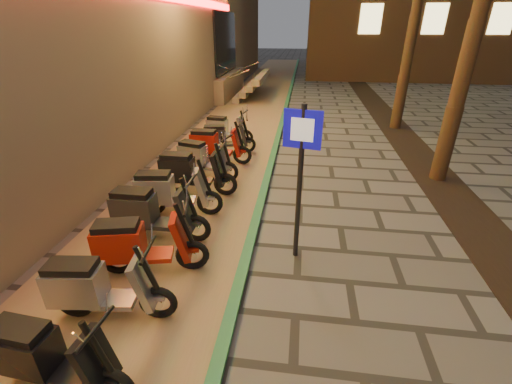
# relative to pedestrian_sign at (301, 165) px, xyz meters

# --- Properties ---
(parking_strip) EXTENTS (3.40, 60.00, 0.01)m
(parking_strip) POSITION_rel_pedestrian_sign_xyz_m (-2.55, 6.89, -1.73)
(parking_strip) COLOR #8C7251
(parking_strip) RESTS_ON ground
(green_curb) EXTENTS (0.18, 60.00, 0.10)m
(green_curb) POSITION_rel_pedestrian_sign_xyz_m (-0.85, 6.89, -1.69)
(green_curb) COLOR #286A41
(green_curb) RESTS_ON ground
(planting_strip) EXTENTS (1.20, 40.00, 0.02)m
(planting_strip) POSITION_rel_pedestrian_sign_xyz_m (3.65, 1.89, -1.73)
(planting_strip) COLOR black
(planting_strip) RESTS_ON ground
(pedestrian_sign) EXTENTS (0.58, 0.16, 2.68)m
(pedestrian_sign) POSITION_rel_pedestrian_sign_xyz_m (0.00, 0.00, 0.00)
(pedestrian_sign) COLOR black
(pedestrian_sign) RESTS_ON ground
(scooter_4) EXTENTS (1.63, 0.58, 1.15)m
(scooter_4) POSITION_rel_pedestrian_sign_xyz_m (-2.61, -2.85, -1.24)
(scooter_4) COLOR black
(scooter_4) RESTS_ON ground
(scooter_5) EXTENTS (1.72, 0.66, 1.21)m
(scooter_5) POSITION_rel_pedestrian_sign_xyz_m (-2.64, -1.80, -1.21)
(scooter_5) COLOR black
(scooter_5) RESTS_ON ground
(scooter_6) EXTENTS (1.79, 0.84, 1.26)m
(scooter_6) POSITION_rel_pedestrian_sign_xyz_m (-2.51, -0.81, -1.19)
(scooter_6) COLOR black
(scooter_6) RESTS_ON ground
(scooter_7) EXTENTS (1.84, 0.65, 1.31)m
(scooter_7) POSITION_rel_pedestrian_sign_xyz_m (-2.74, 0.19, -1.17)
(scooter_7) COLOR black
(scooter_7) RESTS_ON ground
(scooter_8) EXTENTS (1.82, 0.73, 1.28)m
(scooter_8) POSITION_rel_pedestrian_sign_xyz_m (-2.72, 1.10, -1.18)
(scooter_8) COLOR black
(scooter_8) RESTS_ON ground
(scooter_9) EXTENTS (1.84, 0.65, 1.30)m
(scooter_9) POSITION_rel_pedestrian_sign_xyz_m (-2.61, 2.18, -1.17)
(scooter_9) COLOR black
(scooter_9) RESTS_ON ground
(scooter_10) EXTENTS (1.71, 0.86, 1.21)m
(scooter_10) POSITION_rel_pedestrian_sign_xyz_m (-2.61, 3.24, -1.21)
(scooter_10) COLOR black
(scooter_10) RESTS_ON ground
(scooter_11) EXTENTS (1.80, 0.63, 1.27)m
(scooter_11) POSITION_rel_pedestrian_sign_xyz_m (-2.54, 4.26, -1.18)
(scooter_11) COLOR black
(scooter_11) RESTS_ON ground
(scooter_12) EXTENTS (1.66, 0.73, 1.16)m
(scooter_12) POSITION_rel_pedestrian_sign_xyz_m (-2.46, 5.11, -1.23)
(scooter_12) COLOR black
(scooter_12) RESTS_ON ground
(scooter_13) EXTENTS (1.65, 0.65, 1.16)m
(scooter_13) POSITION_rel_pedestrian_sign_xyz_m (-2.65, 6.16, -1.23)
(scooter_13) COLOR black
(scooter_13) RESTS_ON ground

